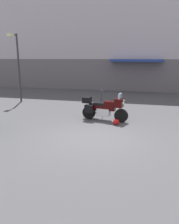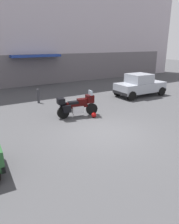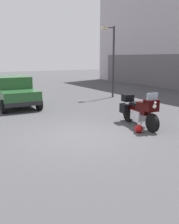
{
  "view_description": "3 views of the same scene",
  "coord_description": "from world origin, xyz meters",
  "px_view_note": "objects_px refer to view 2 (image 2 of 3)",
  "views": [
    {
      "loc": [
        1.8,
        -7.62,
        2.95
      ],
      "look_at": [
        -0.28,
        0.62,
        0.86
      ],
      "focal_mm": 35.59,
      "sensor_mm": 36.0,
      "label": 1
    },
    {
      "loc": [
        -5.09,
        -7.03,
        3.74
      ],
      "look_at": [
        -0.37,
        0.72,
        0.8
      ],
      "focal_mm": 34.02,
      "sensor_mm": 36.0,
      "label": 2
    },
    {
      "loc": [
        7.05,
        -3.72,
        2.55
      ],
      "look_at": [
        -0.12,
        0.4,
        0.76
      ],
      "focal_mm": 40.58,
      "sensor_mm": 36.0,
      "label": 3
    }
  ],
  "objects_px": {
    "helmet": "(94,115)",
    "bollard_curbside": "(38,95)",
    "car_hatchback_near": "(140,85)",
    "motorcycle": "(77,105)"
  },
  "relations": [
    {
      "from": "motorcycle",
      "to": "helmet",
      "type": "xyz_separation_m",
      "value": [
        0.68,
        -0.59,
        -0.48
      ]
    },
    {
      "from": "car_hatchback_near",
      "to": "motorcycle",
      "type": "bearing_deg",
      "value": -163.08
    },
    {
      "from": "helmet",
      "to": "car_hatchback_near",
      "type": "height_order",
      "value": "car_hatchback_near"
    },
    {
      "from": "helmet",
      "to": "bollard_curbside",
      "type": "bearing_deg",
      "value": 109.51
    },
    {
      "from": "helmet",
      "to": "car_hatchback_near",
      "type": "relative_size",
      "value": 0.07
    },
    {
      "from": "car_hatchback_near",
      "to": "bollard_curbside",
      "type": "distance_m",
      "value": 7.37
    },
    {
      "from": "helmet",
      "to": "bollard_curbside",
      "type": "relative_size",
      "value": 0.29
    },
    {
      "from": "helmet",
      "to": "bollard_curbside",
      "type": "xyz_separation_m",
      "value": [
        -1.55,
        4.37,
        0.36
      ]
    },
    {
      "from": "helmet",
      "to": "car_hatchback_near",
      "type": "bearing_deg",
      "value": 23.24
    },
    {
      "from": "car_hatchback_near",
      "to": "helmet",
      "type": "bearing_deg",
      "value": -155.89
    }
  ]
}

